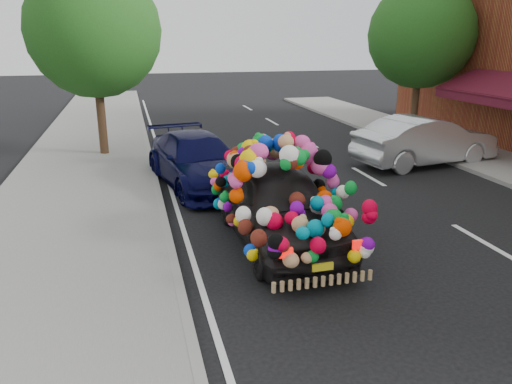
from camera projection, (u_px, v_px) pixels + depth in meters
ground at (310, 263)px, 8.81m from camera, size 100.00×100.00×0.00m
sidewalk at (51, 289)px, 7.78m from camera, size 4.00×60.00×0.12m
kerb at (176, 275)px, 8.24m from camera, size 0.15×60.00×0.13m
lane_markings at (485, 243)px, 9.66m from camera, size 6.00×50.00×0.01m
tree_near_sidewalk at (93, 30)px, 15.52m from camera, size 4.20×4.20×6.13m
tree_far_b at (421, 35)px, 18.80m from camera, size 4.00×4.00×5.90m
plush_art_car at (279, 188)px, 9.43m from camera, size 2.19×4.60×2.14m
navy_sedan at (198, 160)px, 13.26m from camera, size 2.68×4.96×1.37m
silver_hatchback at (425, 141)px, 15.42m from camera, size 4.77×2.30×1.51m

